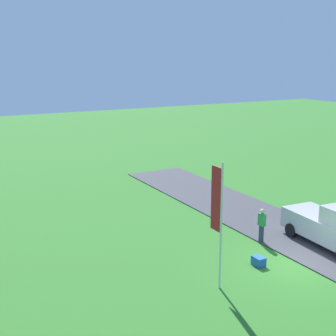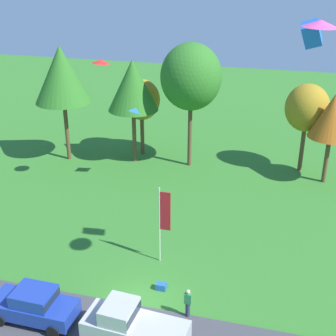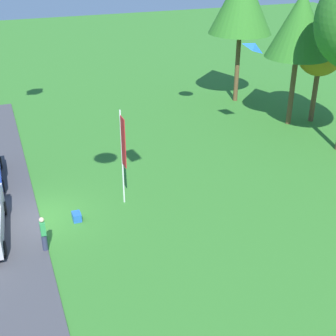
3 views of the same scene
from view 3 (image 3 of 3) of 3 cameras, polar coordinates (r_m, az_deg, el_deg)
name	(u,v)px [view 3 (image 3 of 3)]	position (r m, az deg, el deg)	size (l,w,h in m)	color
ground_plane	(44,218)	(23.71, -14.90, -5.89)	(120.00, 120.00, 0.00)	#337528
person_watching_sky	(44,234)	(20.95, -14.93, -7.78)	(0.36, 0.24, 1.71)	#2D334C
tree_center_back	(242,1)	(37.69, 8.97, 19.52)	(4.88, 4.88, 10.30)	brown
tree_left_of_center	(300,24)	(33.40, 15.82, 16.51)	(4.37, 4.37, 9.22)	brown
tree_far_right	(321,50)	(34.74, 18.15, 13.55)	(3.36, 3.36, 7.10)	brown
flag_banner	(123,148)	(22.62, -5.51, 2.48)	(0.71, 0.08, 5.02)	silver
cooler_box	(77,217)	(23.07, -11.07, -5.84)	(0.56, 0.40, 0.40)	blue
kite_diamond_near_flag	(255,46)	(29.73, 10.56, 14.39)	(0.90, 1.01, 0.37)	blue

